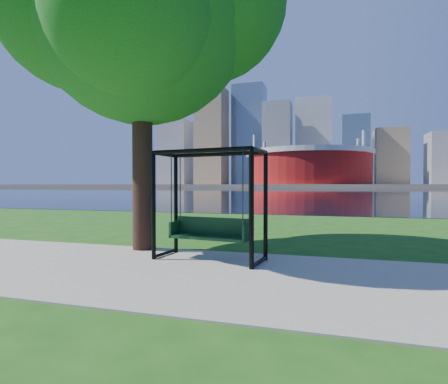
% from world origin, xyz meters
% --- Properties ---
extents(ground, '(900.00, 900.00, 0.00)m').
position_xyz_m(ground, '(0.00, 0.00, 0.00)').
color(ground, '#1E5114').
rests_on(ground, ground).
extents(path, '(120.00, 4.00, 0.03)m').
position_xyz_m(path, '(0.00, -0.50, 0.01)').
color(path, '#9E937F').
rests_on(path, ground).
extents(river, '(900.00, 180.00, 0.02)m').
position_xyz_m(river, '(0.00, 102.00, 0.01)').
color(river, black).
rests_on(river, ground).
extents(far_bank, '(900.00, 228.00, 2.00)m').
position_xyz_m(far_bank, '(0.00, 306.00, 1.00)').
color(far_bank, '#937F60').
rests_on(far_bank, ground).
extents(stadium, '(83.00, 83.00, 32.00)m').
position_xyz_m(stadium, '(-10.00, 235.00, 14.23)').
color(stadium, maroon).
rests_on(stadium, far_bank).
extents(skyline, '(392.00, 66.00, 96.50)m').
position_xyz_m(skyline, '(-4.27, 319.39, 35.89)').
color(skyline, gray).
rests_on(skyline, far_bank).
extents(swing, '(2.33, 1.23, 2.28)m').
position_xyz_m(swing, '(-0.47, 0.60, 1.10)').
color(swing, black).
rests_on(swing, ground).
extents(park_tree, '(6.70, 6.05, 8.32)m').
position_xyz_m(park_tree, '(-2.44, 1.31, 5.78)').
color(park_tree, black).
rests_on(park_tree, ground).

